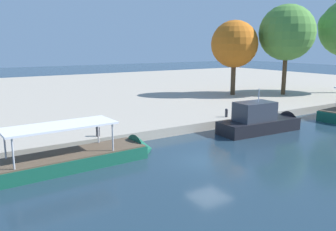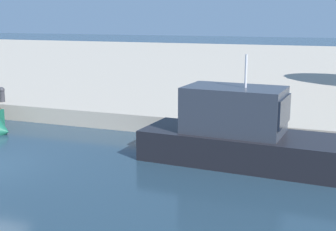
{
  "view_description": "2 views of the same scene",
  "coord_description": "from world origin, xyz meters",
  "views": [
    {
      "loc": [
        -13.75,
        -16.66,
        7.36
      ],
      "look_at": [
        0.02,
        5.07,
        2.13
      ],
      "focal_mm": 37.19,
      "sensor_mm": 36.0,
      "label": 1
    },
    {
      "loc": [
        11.43,
        -11.73,
        4.99
      ],
      "look_at": [
        4.58,
        6.1,
        0.95
      ],
      "focal_mm": 49.97,
      "sensor_mm": 36.0,
      "label": 2
    }
  ],
  "objects": [
    {
      "name": "motor_yacht_2",
      "position": [
        8.94,
        3.73,
        0.7
      ],
      "size": [
        8.56,
        2.91,
        4.67
      ],
      "rotation": [
        0.0,
        0.0,
        -0.05
      ],
      "color": "black",
      "rests_on": "ground_plane"
    },
    {
      "name": "dock_promenade",
      "position": [
        0.0,
        33.97,
        0.38
      ],
      "size": [
        120.0,
        55.0,
        0.76
      ],
      "primitive_type": "cube",
      "color": "#A39989",
      "rests_on": "ground_plane"
    },
    {
      "name": "mooring_bollard_0",
      "position": [
        7.88,
        7.28,
        1.19
      ],
      "size": [
        0.29,
        0.29,
        0.8
      ],
      "color": "#2D2D33",
      "rests_on": "dock_promenade"
    },
    {
      "name": "mooring_bollard_1",
      "position": [
        -4.82,
        7.06,
        1.17
      ],
      "size": [
        0.31,
        0.31,
        0.76
      ],
      "color": "#2D2D33",
      "rests_on": "dock_promenade"
    }
  ]
}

